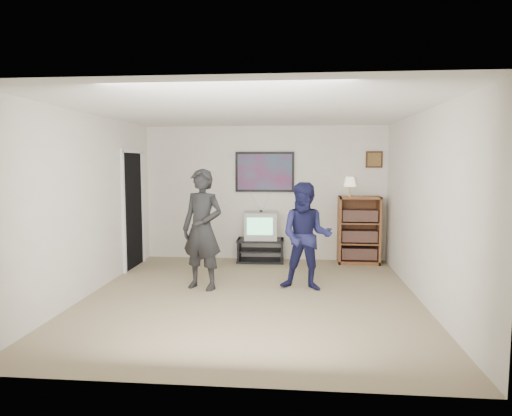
% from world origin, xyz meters
% --- Properties ---
extents(room_shell, '(4.51, 5.00, 2.51)m').
position_xyz_m(room_shell, '(0.00, 0.35, 1.25)').
color(room_shell, '#867955').
rests_on(room_shell, ground).
extents(media_stand, '(0.86, 0.50, 0.43)m').
position_xyz_m(media_stand, '(-0.06, 2.23, 0.21)').
color(media_stand, black).
rests_on(media_stand, room_shell).
extents(crt_television, '(0.61, 0.53, 0.50)m').
position_xyz_m(crt_television, '(-0.05, 2.23, 0.67)').
color(crt_television, '#A3A39E').
rests_on(crt_television, media_stand).
extents(bookshelf, '(0.74, 0.42, 1.22)m').
position_xyz_m(bookshelf, '(1.73, 2.28, 0.61)').
color(bookshelf, brown).
rests_on(bookshelf, room_shell).
extents(table_lamp, '(0.22, 0.22, 0.35)m').
position_xyz_m(table_lamp, '(1.54, 2.23, 1.39)').
color(table_lamp, '#FBE9BE').
rests_on(table_lamp, bookshelf).
extents(person_tall, '(0.74, 0.61, 1.74)m').
position_xyz_m(person_tall, '(-0.75, 0.37, 0.87)').
color(person_tall, black).
rests_on(person_tall, room_shell).
extents(person_short, '(0.83, 0.69, 1.55)m').
position_xyz_m(person_short, '(0.74, 0.45, 0.77)').
color(person_short, '#181942').
rests_on(person_short, room_shell).
extents(controller_left, '(0.05, 0.14, 0.04)m').
position_xyz_m(controller_left, '(-0.75, 0.61, 1.13)').
color(controller_left, white).
rests_on(controller_left, person_tall).
extents(controller_right, '(0.05, 0.11, 0.03)m').
position_xyz_m(controller_right, '(0.73, 0.72, 1.01)').
color(controller_right, white).
rests_on(controller_right, person_short).
extents(poster, '(1.10, 0.03, 0.75)m').
position_xyz_m(poster, '(0.00, 2.48, 1.65)').
color(poster, black).
rests_on(poster, room_shell).
extents(air_vent, '(0.28, 0.02, 0.14)m').
position_xyz_m(air_vent, '(-0.55, 2.48, 1.95)').
color(air_vent, white).
rests_on(air_vent, room_shell).
extents(small_picture, '(0.30, 0.03, 0.30)m').
position_xyz_m(small_picture, '(2.00, 2.48, 1.88)').
color(small_picture, black).
rests_on(small_picture, room_shell).
extents(doorway, '(0.03, 0.85, 2.00)m').
position_xyz_m(doorway, '(-2.23, 1.60, 1.00)').
color(doorway, black).
rests_on(doorway, room_shell).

